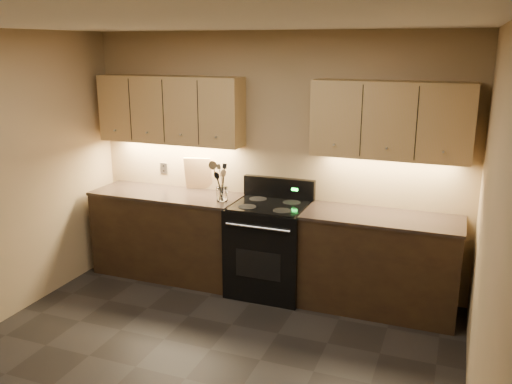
% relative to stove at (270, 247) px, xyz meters
% --- Properties ---
extents(floor, '(4.00, 4.00, 0.00)m').
position_rel_stove_xyz_m(floor, '(-0.08, -1.68, -0.48)').
color(floor, black).
rests_on(floor, ground).
extents(ceiling, '(4.00, 4.00, 0.00)m').
position_rel_stove_xyz_m(ceiling, '(-0.08, -1.68, 2.12)').
color(ceiling, silver).
rests_on(ceiling, wall_back).
extents(wall_back, '(4.00, 0.04, 2.60)m').
position_rel_stove_xyz_m(wall_back, '(-0.08, 0.32, 0.82)').
color(wall_back, tan).
rests_on(wall_back, ground).
extents(wall_right, '(0.04, 4.00, 2.60)m').
position_rel_stove_xyz_m(wall_right, '(1.92, -1.68, 0.82)').
color(wall_right, tan).
rests_on(wall_right, ground).
extents(counter_left, '(1.62, 0.62, 0.93)m').
position_rel_stove_xyz_m(counter_left, '(-1.18, 0.02, -0.01)').
color(counter_left, black).
rests_on(counter_left, ground).
extents(counter_right, '(1.46, 0.62, 0.93)m').
position_rel_stove_xyz_m(counter_right, '(1.10, 0.02, -0.01)').
color(counter_right, black).
rests_on(counter_right, ground).
extents(stove, '(0.76, 0.68, 1.14)m').
position_rel_stove_xyz_m(stove, '(0.00, 0.00, 0.00)').
color(stove, black).
rests_on(stove, ground).
extents(upper_cab_left, '(1.60, 0.30, 0.70)m').
position_rel_stove_xyz_m(upper_cab_left, '(-1.18, 0.17, 1.32)').
color(upper_cab_left, '#A98254').
rests_on(upper_cab_left, wall_back).
extents(upper_cab_right, '(1.44, 0.30, 0.70)m').
position_rel_stove_xyz_m(upper_cab_right, '(1.10, 0.17, 1.32)').
color(upper_cab_right, '#A98254').
rests_on(upper_cab_right, wall_back).
extents(outlet_plate, '(0.08, 0.01, 0.12)m').
position_rel_stove_xyz_m(outlet_plate, '(-1.38, 0.31, 0.64)').
color(outlet_plate, '#B2B5BA').
rests_on(outlet_plate, wall_back).
extents(utensil_crock, '(0.12, 0.12, 0.14)m').
position_rel_stove_xyz_m(utensil_crock, '(-0.50, -0.04, 0.52)').
color(utensil_crock, white).
rests_on(utensil_crock, counter_left).
extents(cutting_board, '(0.31, 0.18, 0.37)m').
position_rel_stove_xyz_m(cutting_board, '(-0.92, 0.26, 0.63)').
color(cutting_board, tan).
rests_on(cutting_board, counter_left).
extents(wooden_spoon, '(0.11, 0.07, 0.32)m').
position_rel_stove_xyz_m(wooden_spoon, '(-0.52, -0.05, 0.62)').
color(wooden_spoon, tan).
rests_on(wooden_spoon, utensil_crock).
extents(black_spoon, '(0.08, 0.17, 0.32)m').
position_rel_stove_xyz_m(black_spoon, '(-0.50, -0.03, 0.62)').
color(black_spoon, black).
rests_on(black_spoon, utensil_crock).
extents(black_turner, '(0.11, 0.21, 0.39)m').
position_rel_stove_xyz_m(black_turner, '(-0.49, -0.07, 0.66)').
color(black_turner, black).
rests_on(black_turner, utensil_crock).
extents(steel_spatula, '(0.17, 0.12, 0.40)m').
position_rel_stove_xyz_m(steel_spatula, '(-0.46, -0.02, 0.66)').
color(steel_spatula, silver).
rests_on(steel_spatula, utensil_crock).
extents(steel_skimmer, '(0.23, 0.12, 0.40)m').
position_rel_stove_xyz_m(steel_skimmer, '(-0.48, -0.06, 0.66)').
color(steel_skimmer, silver).
rests_on(steel_skimmer, utensil_crock).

